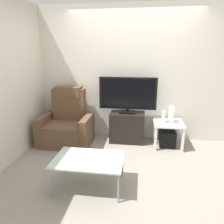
{
  "coord_description": "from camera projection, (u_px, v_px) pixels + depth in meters",
  "views": [
    {
      "loc": [
        0.18,
        -3.07,
        1.73
      ],
      "look_at": [
        -0.32,
        0.5,
        0.7
      ],
      "focal_mm": 33.72,
      "sensor_mm": 36.0,
      "label": 1
    }
  ],
  "objects": [
    {
      "name": "wall_back",
      "position": [
        133.0,
        75.0,
        4.14
      ],
      "size": [
        6.4,
        0.06,
        2.6
      ],
      "primitive_type": "cube",
      "color": "beige",
      "rests_on": "ground"
    },
    {
      "name": "recliner_armchair",
      "position": [
        67.0,
        124.0,
        4.1
      ],
      "size": [
        0.98,
        0.78,
        1.08
      ],
      "rotation": [
        0.0,
        0.0,
        -0.14
      ],
      "color": "brown",
      "rests_on": "ground"
    },
    {
      "name": "tv_stand",
      "position": [
        127.0,
        127.0,
        4.17
      ],
      "size": [
        0.67,
        0.4,
        0.59
      ],
      "color": "black",
      "rests_on": "ground"
    },
    {
      "name": "coffee_table",
      "position": [
        89.0,
        160.0,
        2.72
      ],
      "size": [
        0.9,
        0.6,
        0.4
      ],
      "color": "#B2C6C1",
      "rests_on": "ground"
    },
    {
      "name": "game_console",
      "position": [
        171.0,
        115.0,
        3.87
      ],
      "size": [
        0.07,
        0.2,
        0.29
      ],
      "primitive_type": "cube",
      "color": "white",
      "rests_on": "side_table"
    },
    {
      "name": "side_table",
      "position": [
        168.0,
        126.0,
        3.93
      ],
      "size": [
        0.54,
        0.54,
        0.48
      ],
      "color": "white",
      "rests_on": "ground"
    },
    {
      "name": "wall_side",
      "position": [
        10.0,
        80.0,
        3.32
      ],
      "size": [
        0.06,
        4.48,
        2.6
      ],
      "primitive_type": "cube",
      "color": "beige",
      "rests_on": "ground"
    },
    {
      "name": "ground_plane",
      "position": [
        127.0,
        162.0,
        3.42
      ],
      "size": [
        6.4,
        6.4,
        0.0
      ],
      "primitive_type": "plane",
      "color": "gray"
    },
    {
      "name": "cell_phone",
      "position": [
        81.0,
        156.0,
        2.78
      ],
      "size": [
        0.15,
        0.16,
        0.01
      ],
      "primitive_type": "cube",
      "rotation": [
        0.0,
        0.0,
        0.65
      ],
      "color": "#B7B7BC",
      "rests_on": "coffee_table"
    },
    {
      "name": "book_upright",
      "position": [
        163.0,
        117.0,
        3.87
      ],
      "size": [
        0.05,
        0.13,
        0.21
      ],
      "primitive_type": "cube",
      "color": "white",
      "rests_on": "side_table"
    },
    {
      "name": "subwoofer_box",
      "position": [
        167.0,
        138.0,
        4.0
      ],
      "size": [
        0.3,
        0.3,
        0.3
      ],
      "primitive_type": "cube",
      "color": "black",
      "rests_on": "ground"
    },
    {
      "name": "television",
      "position": [
        128.0,
        94.0,
        4.01
      ],
      "size": [
        1.1,
        0.2,
        0.69
      ],
      "color": "black",
      "rests_on": "tv_stand"
    }
  ]
}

